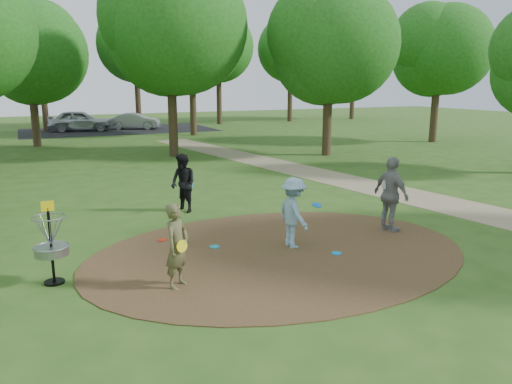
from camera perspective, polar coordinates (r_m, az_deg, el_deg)
name	(u,v)px	position (r m, az deg, el deg)	size (l,w,h in m)	color
ground	(280,253)	(10.81, 2.73, -6.95)	(100.00, 100.00, 0.00)	#2D5119
dirt_clearing	(280,252)	(10.81, 2.73, -6.90)	(8.40, 8.40, 0.02)	#47301C
footpath	(437,202)	(16.17, 20.02, -1.11)	(2.00, 40.00, 0.01)	#8C7A5B
parking_lot	(119,130)	(39.75, -15.40, 6.85)	(14.00, 8.00, 0.01)	black
player_observer_with_disc	(177,246)	(8.93, -9.01, -6.12)	(0.66, 0.65, 1.54)	brown
player_throwing_with_disc	(294,213)	(10.96, 4.31, -2.39)	(0.98, 1.02, 1.57)	#83ABC3
player_walking_with_disc	(183,183)	(14.08, -8.32, 0.99)	(0.88, 0.98, 1.65)	black
player_waiting_with_disc	(391,195)	(12.49, 15.19, -0.30)	(0.55, 1.11, 1.85)	gray
disc_ground_cyan	(215,247)	(11.13, -4.77, -6.24)	(0.22, 0.22, 0.02)	#179EB9
disc_ground_blue	(337,253)	(10.83, 9.19, -6.92)	(0.22, 0.22, 0.02)	#0D98DF
disc_ground_red	(162,240)	(11.76, -10.68, -5.40)	(0.22, 0.22, 0.02)	red
car_left	(80,121)	(39.72, -19.47, 7.71)	(1.84, 4.57, 1.56)	#AEB0B6
car_right	(135,121)	(40.10, -13.70, 7.88)	(1.33, 3.80, 1.25)	#97999E
disc_golf_basket	(50,237)	(9.69, -22.45, -4.80)	(0.63, 0.63, 1.54)	black
tree_ring	(199,37)	(19.81, -6.53, 17.23)	(36.94, 45.37, 9.17)	#332316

